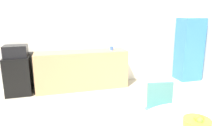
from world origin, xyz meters
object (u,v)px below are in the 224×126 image
mini_fridge (18,76)px  fruit_bowl (197,122)px  mug_white (112,48)px  microwave (16,51)px  chair_teal (162,105)px  locker_cabinet (189,49)px

mini_fridge → fruit_bowl: (2.07, -3.37, 0.36)m
fruit_bowl → mug_white: size_ratio=2.03×
mini_fridge → microwave: microwave is taller
microwave → fruit_bowl: microwave is taller
mini_fridge → chair_teal: bearing=-47.6°
mini_fridge → mug_white: 2.21m
fruit_bowl → mug_white: mug_white is taller
mini_fridge → fruit_bowl: bearing=-58.4°
mini_fridge → microwave: size_ratio=1.76×
locker_cabinet → fruit_bowl: 3.95m
mini_fridge → microwave: (0.00, 0.00, 0.55)m
locker_cabinet → mug_white: (-2.14, 0.04, 0.12)m
mini_fridge → locker_cabinet: 4.31m
microwave → mug_white: bearing=-1.6°
microwave → chair_teal: (2.22, -2.43, -0.45)m
microwave → fruit_bowl: (2.07, -3.37, -0.19)m
microwave → chair_teal: bearing=-47.6°
microwave → mug_white: 2.15m
chair_teal → mug_white: (-0.07, 2.37, 0.43)m
chair_teal → microwave: bearing=132.4°
mini_fridge → microwave: bearing=0.0°
chair_teal → fruit_bowl: (-0.15, -0.93, 0.26)m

